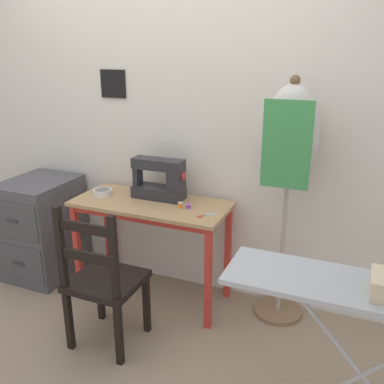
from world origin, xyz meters
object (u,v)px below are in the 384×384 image
Objects in this scene: scissors at (204,216)px; thread_spool_near_machine at (180,206)px; sewing_machine at (161,180)px; wooden_chair at (103,281)px; fabric_bowl at (103,192)px; dress_form at (290,149)px; thread_spool_mid_table at (188,206)px; filing_cabinet at (43,228)px; ironing_board at (374,300)px.

scissors is 2.97× the size of thread_spool_near_machine.
scissors is at bearing -16.70° from thread_spool_near_machine.
wooden_chair is (-0.05, -0.66, -0.43)m from sewing_machine.
scissors is at bearing -6.40° from fabric_bowl.
dress_form is (0.89, 0.70, 0.71)m from wooden_chair.
wooden_chair reaches higher than thread_spool_mid_table.
filing_cabinet is 0.49× the size of dress_form.
wooden_chair is 1.19× the size of filing_cabinet.
thread_spool_near_machine and filing_cabinet have the same top height.
thread_spool_mid_table is at bearing -23.86° from sewing_machine.
fabric_bowl is at bearing 179.07° from thread_spool_mid_table.
filing_cabinet is at bearing -179.46° from thread_spool_mid_table.
ironing_board is at bearing -32.03° from sewing_machine.
sewing_machine is 0.41× the size of wooden_chair.
thread_spool_mid_table is at bearing 150.34° from scissors.
wooden_chair is at bearing -115.49° from thread_spool_near_machine.
thread_spool_mid_table is at bearing 146.31° from ironing_board.
thread_spool_mid_table reaches higher than scissors.
ironing_board reaches higher than fabric_bowl.
sewing_machine reaches higher than wooden_chair.
thread_spool_mid_table is 0.73m from dress_form.
thread_spool_mid_table is 1.27m from filing_cabinet.
fabric_bowl reaches higher than thread_spool_mid_table.
wooden_chair is at bearing -118.50° from thread_spool_mid_table.
thread_spool_mid_table is at bearing 25.77° from thread_spool_near_machine.
thread_spool_mid_table is (0.05, 0.02, -0.00)m from thread_spool_near_machine.
filing_cabinet reaches higher than fabric_bowl.
scissors is at bearing -153.74° from dress_form.
thread_spool_near_machine is at bearing -3.15° from fabric_bowl.
thread_spool_near_machine is 0.05m from thread_spool_mid_table.
sewing_machine is at bearing -177.61° from dress_form.
sewing_machine reaches higher than thread_spool_mid_table.
scissors is 1.40m from filing_cabinet.
sewing_machine reaches higher than fabric_bowl.
wooden_chair is 1.07m from filing_cabinet.
ironing_board is (2.33, -0.73, 0.38)m from filing_cabinet.
fabric_bowl is (-0.41, -0.10, -0.11)m from sewing_machine.
wooden_chair reaches higher than filing_cabinet.
filing_cabinet is (-1.36, 0.07, -0.34)m from scissors.
fabric_bowl is 0.15× the size of wooden_chair.
wooden_chair reaches higher than thread_spool_near_machine.
ironing_board is at bearing -59.60° from dress_form.
wooden_chair is (-0.30, -0.55, -0.32)m from thread_spool_mid_table.
thread_spool_mid_table is at bearing 61.50° from wooden_chair.
ironing_board is at bearing -22.99° from fabric_bowl.
wooden_chair is (0.36, -0.56, -0.32)m from fabric_bowl.
thread_spool_near_machine is 0.04× the size of ironing_board.
scissors is 0.19m from thread_spool_near_machine.
ironing_board is (1.77, -0.75, 0.03)m from fabric_bowl.
sewing_machine is 0.89m from dress_form.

